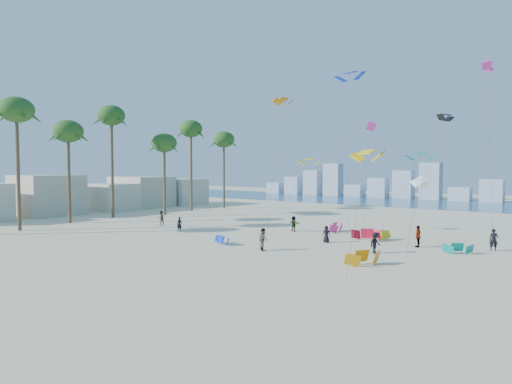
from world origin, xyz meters
The scene contains 10 objects.
ground centered at (0.00, 0.00, 0.00)m, with size 220.00×220.00×0.00m, color beige.
ocean centered at (0.00, 72.00, 0.01)m, with size 220.00×220.00×0.00m, color navy.
kitesurfer_near centered at (-5.06, 12.58, 0.80)m, with size 0.58×0.38×1.60m, color black.
kitesurfer_mid centered at (8.88, 9.55, 0.94)m, with size 0.92×0.72×1.89m, color gray.
kitesurfers_far centered at (9.69, 17.59, 0.88)m, with size 35.97×8.10×1.92m.
grounded_kites centered at (13.76, 17.34, 0.45)m, with size 20.64×16.71×0.99m.
flying_kites centered at (14.78, 23.65, 12.64)m, with size 28.32×29.82×18.70m.
palm_row centered at (-21.24, 16.14, 12.39)m, with size 6.99×44.80×15.89m.
beachfront_buildings centered at (-33.69, 20.82, 2.67)m, with size 11.50×43.00×6.00m.
distant_skyline centered at (-1.19, 82.00, 3.09)m, with size 85.00×3.00×8.40m.
Camera 1 is at (30.86, -19.22, 6.85)m, focal length 30.24 mm.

